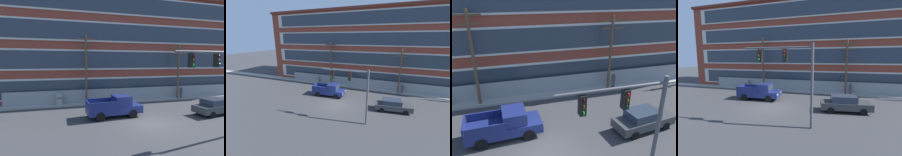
% 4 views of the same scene
% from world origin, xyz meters
% --- Properties ---
extents(ground_plane, '(160.00, 160.00, 0.00)m').
position_xyz_m(ground_plane, '(0.00, 0.00, 0.00)').
color(ground_plane, '#38383A').
extents(sidewalk_building_side, '(80.00, 1.73, 0.16)m').
position_xyz_m(sidewalk_building_side, '(0.00, 8.28, 0.08)').
color(sidewalk_building_side, '#9E9B93').
rests_on(sidewalk_building_side, ground).
extents(brick_mill_building, '(43.74, 12.40, 14.39)m').
position_xyz_m(brick_mill_building, '(2.79, 15.05, 7.20)').
color(brick_mill_building, brown).
rests_on(brick_mill_building, ground).
extents(chain_link_fence, '(33.85, 0.06, 1.77)m').
position_xyz_m(chain_link_fence, '(3.19, 8.61, 0.90)').
color(chain_link_fence, gray).
rests_on(chain_link_fence, ground).
extents(traffic_signal_mast, '(5.20, 0.43, 6.08)m').
position_xyz_m(traffic_signal_mast, '(3.33, -3.46, 4.30)').
color(traffic_signal_mast, '#4C4C51').
rests_on(traffic_signal_mast, ground).
extents(pickup_truck_navy, '(5.26, 2.30, 1.98)m').
position_xyz_m(pickup_truck_navy, '(-2.36, 2.66, 0.94)').
color(pickup_truck_navy, navy).
rests_on(pickup_truck_navy, ground).
extents(sedan_dark_grey, '(4.72, 2.30, 1.56)m').
position_xyz_m(sedan_dark_grey, '(7.36, 0.86, 0.80)').
color(sedan_dark_grey, '#383A3D').
rests_on(sedan_dark_grey, ground).
extents(utility_pole_near_corner, '(2.08, 0.26, 8.33)m').
position_xyz_m(utility_pole_near_corner, '(-4.46, 7.98, 4.56)').
color(utility_pole_near_corner, brown).
rests_on(utility_pole_near_corner, ground).
extents(utility_pole_midblock, '(2.56, 0.26, 7.52)m').
position_xyz_m(utility_pole_midblock, '(7.96, 7.76, 4.21)').
color(utility_pole_midblock, brown).
rests_on(utility_pole_midblock, ground).
extents(electrical_cabinet, '(0.66, 0.55, 1.45)m').
position_xyz_m(electrical_cabinet, '(-7.59, 8.08, 0.73)').
color(electrical_cabinet, '#939993').
rests_on(electrical_cabinet, ground).
extents(pedestrian_near_cabinet, '(0.47, 0.39, 1.69)m').
position_xyz_m(pedestrian_near_cabinet, '(8.60, 7.86, 0.97)').
color(pedestrian_near_cabinet, '#4C4C51').
rests_on(pedestrian_near_cabinet, ground).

